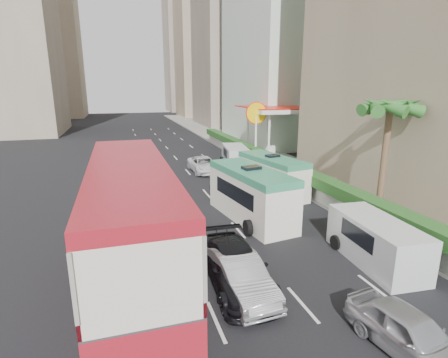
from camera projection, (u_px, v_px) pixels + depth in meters
name	position (u px, v px, depth m)	size (l,w,h in m)	color
ground_plane	(287.00, 275.00, 14.39)	(200.00, 200.00, 0.00)	black
double_decker_bus	(133.00, 235.00, 12.06)	(2.50, 11.00, 5.06)	#A51824
car_silver_lane_a	(239.00, 292.00, 13.19)	(1.53, 4.39, 1.45)	#B1B4B9
car_silver_lane_b	(407.00, 353.00, 10.16)	(1.59, 3.96, 1.35)	#B1B4B9
car_black	(236.00, 285.00, 13.65)	(2.14, 5.27, 1.53)	black
van_asset	(204.00, 172.00, 31.97)	(2.23, 4.83, 1.34)	silver
minibus_near	(251.00, 194.00, 20.21)	(2.25, 6.74, 2.99)	silver
minibus_far	(272.00, 175.00, 25.08)	(2.05, 6.14, 2.72)	silver
panel_van_near	(376.00, 241.00, 15.23)	(1.95, 4.87, 1.95)	silver
panel_van_far	(235.00, 157.00, 33.76)	(1.99, 4.98, 1.99)	silver
sidewalk	(258.00, 154.00, 40.03)	(6.00, 120.00, 0.18)	#99968C
kerb_wall	(278.00, 172.00, 28.92)	(0.30, 44.00, 1.00)	silver
hedge	(278.00, 162.00, 28.70)	(1.10, 44.00, 0.70)	#2D6626
palm_tree	(384.00, 164.00, 19.42)	(0.36, 0.36, 6.40)	brown
shell_station	(275.00, 133.00, 37.79)	(6.50, 8.00, 5.50)	silver
tower_far_a	(205.00, 29.00, 89.47)	(14.00, 14.00, 44.00)	tan
tower_far_b	(188.00, 47.00, 110.34)	(14.00, 14.00, 40.00)	gray
tower_left_b	(43.00, 22.00, 85.66)	(16.00, 16.00, 46.00)	tan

